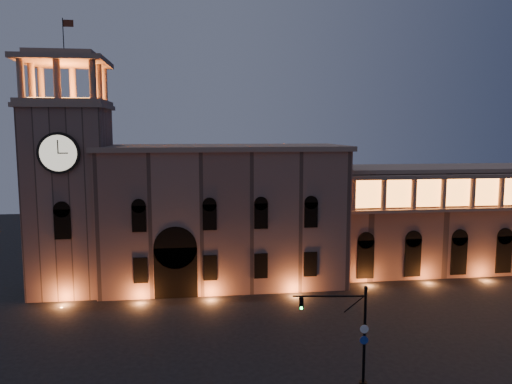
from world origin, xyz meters
TOP-DOWN VIEW (x-y plane):
  - ground at (0.00, 0.00)m, footprint 160.00×160.00m
  - government_building at (-2.08, 21.93)m, footprint 30.80×12.80m
  - clock_tower at (-20.50, 20.98)m, footprint 9.80×9.80m
  - colonnade_wing at (32.00, 23.92)m, footprint 40.60×11.50m
  - traffic_light at (5.80, -6.16)m, footprint 5.77×1.10m

SIDE VIEW (x-z plane):
  - ground at x=0.00m, z-range 0.00..0.00m
  - traffic_light at x=5.80m, z-range 0.20..8.16m
  - colonnade_wing at x=32.00m, z-range 0.08..14.58m
  - government_building at x=-2.08m, z-range -0.03..17.57m
  - clock_tower at x=-20.50m, z-range -3.70..28.70m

